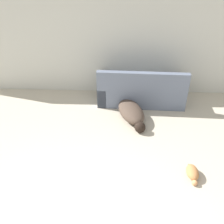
{
  "coord_description": "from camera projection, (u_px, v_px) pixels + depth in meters",
  "views": [
    {
      "loc": [
        0.57,
        -1.59,
        3.04
      ],
      "look_at": [
        0.42,
        2.15,
        0.65
      ],
      "focal_mm": 40.0,
      "sensor_mm": 36.0,
      "label": 1
    }
  ],
  "objects": [
    {
      "name": "dog",
      "position": [
        132.0,
        112.0,
        5.35
      ],
      "size": [
        0.75,
        1.35,
        0.31
      ],
      "rotation": [
        0.0,
        0.0,
        5.03
      ],
      "color": "#4C3D33",
      "rests_on": "ground_plane"
    },
    {
      "name": "wall_back",
      "position": [
        98.0,
        45.0,
        5.9
      ],
      "size": [
        7.55,
        0.06,
        2.4
      ],
      "color": "beige",
      "rests_on": "ground_plane"
    },
    {
      "name": "couch",
      "position": [
        141.0,
        91.0,
        5.87
      ],
      "size": [
        2.02,
        0.89,
        0.89
      ],
      "rotation": [
        0.0,
        0.0,
        3.1
      ],
      "color": "slate",
      "rests_on": "ground_plane"
    },
    {
      "name": "cat",
      "position": [
        192.0,
        173.0,
        3.98
      ],
      "size": [
        0.19,
        0.48,
        0.16
      ],
      "rotation": [
        0.0,
        0.0,
        4.7
      ],
      "color": "#BC7A47",
      "rests_on": "ground_plane"
    }
  ]
}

